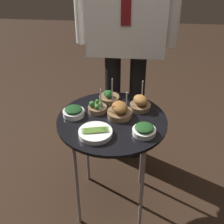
{
  "coord_description": "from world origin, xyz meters",
  "views": [
    {
      "loc": [
        0.13,
        -1.44,
        1.66
      ],
      "look_at": [
        0.0,
        0.0,
        0.72
      ],
      "focal_mm": 50.0,
      "sensor_mm": 36.0,
      "label": 1
    }
  ],
  "objects": [
    {
      "name": "bowl_broccoli_back_left",
      "position": [
        -0.1,
        0.08,
        0.69
      ],
      "size": [
        0.11,
        0.11,
        0.16
      ],
      "color": "brown",
      "rests_on": "serving_cart"
    },
    {
      "name": "bowl_asparagus_front_right",
      "position": [
        -0.07,
        -0.15,
        0.68
      ],
      "size": [
        0.18,
        0.18,
        0.04
      ],
      "color": "white",
      "rests_on": "serving_cart"
    },
    {
      "name": "serving_cart",
      "position": [
        0.0,
        0.0,
        0.62
      ],
      "size": [
        0.63,
        0.63,
        0.67
      ],
      "color": "black",
      "rests_on": "ground_plane"
    },
    {
      "name": "bowl_broccoli_back_right",
      "position": [
        -0.04,
        0.2,
        0.69
      ],
      "size": [
        0.12,
        0.12,
        0.17
      ],
      "color": "brown",
      "rests_on": "serving_cart"
    },
    {
      "name": "waiter_figure",
      "position": [
        0.05,
        0.5,
        1.12
      ],
      "size": [
        0.65,
        0.25,
        1.77
      ],
      "color": "black",
      "rests_on": "ground_plane"
    },
    {
      "name": "bowl_roast_center",
      "position": [
        0.04,
        0.04,
        0.7
      ],
      "size": [
        0.14,
        0.14,
        0.16
      ],
      "color": "brown",
      "rests_on": "serving_cart"
    },
    {
      "name": "bowl_spinach_front_center",
      "position": [
        0.18,
        -0.12,
        0.69
      ],
      "size": [
        0.13,
        0.13,
        0.05
      ],
      "color": "white",
      "rests_on": "serving_cart"
    },
    {
      "name": "bowl_roast_near_rim",
      "position": [
        0.16,
        0.13,
        0.7
      ],
      "size": [
        0.12,
        0.13,
        0.17
      ],
      "color": "brown",
      "rests_on": "serving_cart"
    },
    {
      "name": "bowl_spinach_front_left",
      "position": [
        -0.22,
        0.02,
        0.69
      ],
      "size": [
        0.12,
        0.12,
        0.05
      ],
      "color": "silver",
      "rests_on": "serving_cart"
    },
    {
      "name": "ground_plane",
      "position": [
        0.0,
        0.0,
        0.0
      ],
      "size": [
        8.0,
        8.0,
        0.0
      ],
      "primitive_type": "plane",
      "color": "black"
    }
  ]
}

